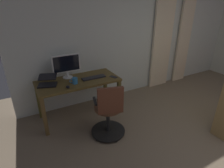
{
  "coord_description": "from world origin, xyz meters",
  "views": [
    {
      "loc": [
        2.61,
        0.69,
        2.03
      ],
      "look_at": [
        1.34,
        -1.64,
        0.82
      ],
      "focal_mm": 29.57,
      "sensor_mm": 36.0,
      "label": 1
    }
  ],
  "objects_px": {
    "computer_mouse": "(68,87)",
    "cell_phone_face_up": "(113,77)",
    "computer_monitor": "(66,65)",
    "laptop": "(48,82)",
    "office_chair": "(109,113)",
    "computer_keyboard": "(94,77)",
    "desk": "(78,85)",
    "mug_coffee": "(75,81)"
  },
  "relations": [
    {
      "from": "computer_mouse",
      "to": "cell_phone_face_up",
      "type": "distance_m",
      "value": 0.87
    },
    {
      "from": "computer_mouse",
      "to": "mug_coffee",
      "type": "relative_size",
      "value": 0.72
    },
    {
      "from": "computer_monitor",
      "to": "laptop",
      "type": "distance_m",
      "value": 0.46
    },
    {
      "from": "office_chair",
      "to": "cell_phone_face_up",
      "type": "xyz_separation_m",
      "value": [
        -0.42,
        -0.6,
        0.3
      ]
    },
    {
      "from": "computer_monitor",
      "to": "laptop",
      "type": "xyz_separation_m",
      "value": [
        0.39,
        0.15,
        -0.2
      ]
    },
    {
      "from": "cell_phone_face_up",
      "to": "laptop",
      "type": "bearing_deg",
      "value": -35.94
    },
    {
      "from": "laptop",
      "to": "computer_mouse",
      "type": "xyz_separation_m",
      "value": [
        -0.26,
        0.29,
        -0.03
      ]
    },
    {
      "from": "office_chair",
      "to": "mug_coffee",
      "type": "bearing_deg",
      "value": 130.56
    },
    {
      "from": "laptop",
      "to": "office_chair",
      "type": "bearing_deg",
      "value": 150.0
    },
    {
      "from": "mug_coffee",
      "to": "desk",
      "type": "bearing_deg",
      "value": -128.5
    },
    {
      "from": "computer_mouse",
      "to": "cell_phone_face_up",
      "type": "relative_size",
      "value": 0.69
    },
    {
      "from": "desk",
      "to": "cell_phone_face_up",
      "type": "height_order",
      "value": "cell_phone_face_up"
    },
    {
      "from": "office_chair",
      "to": "computer_keyboard",
      "type": "distance_m",
      "value": 0.8
    },
    {
      "from": "cell_phone_face_up",
      "to": "office_chair",
      "type": "bearing_deg",
      "value": 31.41
    },
    {
      "from": "computer_mouse",
      "to": "mug_coffee",
      "type": "height_order",
      "value": "mug_coffee"
    },
    {
      "from": "computer_monitor",
      "to": "computer_keyboard",
      "type": "relative_size",
      "value": 1.14
    },
    {
      "from": "office_chair",
      "to": "computer_monitor",
      "type": "relative_size",
      "value": 1.86
    },
    {
      "from": "computer_keyboard",
      "to": "laptop",
      "type": "distance_m",
      "value": 0.8
    },
    {
      "from": "desk",
      "to": "computer_keyboard",
      "type": "xyz_separation_m",
      "value": [
        -0.29,
        0.05,
        0.11
      ]
    },
    {
      "from": "desk",
      "to": "mug_coffee",
      "type": "distance_m",
      "value": 0.21
    },
    {
      "from": "computer_monitor",
      "to": "mug_coffee",
      "type": "bearing_deg",
      "value": 94.73
    },
    {
      "from": "computer_monitor",
      "to": "desk",
      "type": "bearing_deg",
      "value": 119.66
    },
    {
      "from": "desk",
      "to": "computer_mouse",
      "type": "relative_size",
      "value": 14.42
    },
    {
      "from": "desk",
      "to": "laptop",
      "type": "height_order",
      "value": "laptop"
    },
    {
      "from": "computer_keyboard",
      "to": "laptop",
      "type": "xyz_separation_m",
      "value": [
        0.79,
        -0.11,
        0.04
      ]
    },
    {
      "from": "computer_monitor",
      "to": "mug_coffee",
      "type": "xyz_separation_m",
      "value": [
        -0.03,
        0.33,
        -0.19
      ]
    },
    {
      "from": "computer_monitor",
      "to": "cell_phone_face_up",
      "type": "bearing_deg",
      "value": 152.25
    },
    {
      "from": "office_chair",
      "to": "cell_phone_face_up",
      "type": "bearing_deg",
      "value": 71.56
    },
    {
      "from": "desk",
      "to": "office_chair",
      "type": "bearing_deg",
      "value": 104.78
    },
    {
      "from": "computer_keyboard",
      "to": "mug_coffee",
      "type": "relative_size",
      "value": 3.14
    },
    {
      "from": "computer_monitor",
      "to": "computer_keyboard",
      "type": "distance_m",
      "value": 0.54
    },
    {
      "from": "computer_monitor",
      "to": "cell_phone_face_up",
      "type": "relative_size",
      "value": 3.48
    },
    {
      "from": "laptop",
      "to": "mug_coffee",
      "type": "relative_size",
      "value": 2.74
    },
    {
      "from": "laptop",
      "to": "desk",
      "type": "bearing_deg",
      "value": -167.15
    },
    {
      "from": "computer_monitor",
      "to": "office_chair",
      "type": "bearing_deg",
      "value": 108.22
    },
    {
      "from": "office_chair",
      "to": "computer_keyboard",
      "type": "bearing_deg",
      "value": 100.13
    },
    {
      "from": "office_chair",
      "to": "computer_keyboard",
      "type": "relative_size",
      "value": 2.13
    },
    {
      "from": "cell_phone_face_up",
      "to": "computer_monitor",
      "type": "bearing_deg",
      "value": -51.63
    },
    {
      "from": "laptop",
      "to": "cell_phone_face_up",
      "type": "xyz_separation_m",
      "value": [
        -1.13,
        0.24,
        -0.04
      ]
    },
    {
      "from": "computer_keyboard",
      "to": "cell_phone_face_up",
      "type": "xyz_separation_m",
      "value": [
        -0.34,
        0.13,
        -0.01
      ]
    },
    {
      "from": "office_chair",
      "to": "laptop",
      "type": "height_order",
      "value": "office_chair"
    },
    {
      "from": "mug_coffee",
      "to": "office_chair",
      "type": "bearing_deg",
      "value": 114.29
    }
  ]
}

